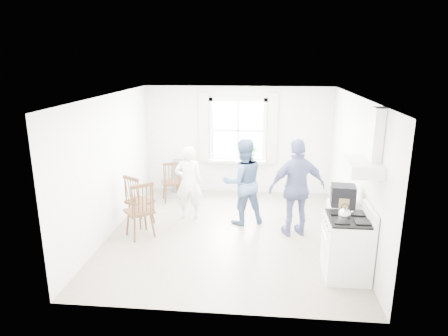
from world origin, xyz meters
TOP-DOWN VIEW (x-y plane):
  - room_shell at (0.00, 0.00)m, footprint 4.62×5.12m
  - window_assembly at (0.00, 2.45)m, footprint 1.88×0.24m
  - range_hood at (2.07, -1.35)m, footprint 0.45×0.76m
  - shelf_unit at (-1.40, 2.33)m, footprint 0.40×0.30m
  - gas_stove at (1.91, -1.35)m, footprint 0.68×0.76m
  - kettle at (1.81, -1.44)m, footprint 0.18×0.18m
  - low_cabinet at (1.98, -0.65)m, footprint 0.50×0.55m
  - stereo_stack at (1.93, -0.68)m, footprint 0.41×0.38m
  - cardboard_box at (1.97, -0.77)m, footprint 0.27×0.19m
  - windsor_chair_a at (-1.46, 1.58)m, footprint 0.53×0.52m
  - windsor_chair_b at (-1.87, 0.16)m, footprint 0.60×0.60m
  - windsor_chair_c at (-1.58, -0.38)m, footprint 0.64×0.64m
  - person_left at (-0.90, 0.68)m, footprint 0.65×0.65m
  - person_mid at (0.23, 0.53)m, footprint 1.09×1.09m
  - person_right at (1.25, 0.07)m, footprint 1.34×1.34m
  - potted_plant at (0.38, 2.36)m, footprint 0.20×0.20m

SIDE VIEW (x-z plane):
  - shelf_unit at x=-1.40m, z-range 0.00..0.80m
  - low_cabinet at x=1.98m, z-range 0.00..0.90m
  - gas_stove at x=1.91m, z-range -0.08..1.04m
  - windsor_chair_a at x=-1.46m, z-range 0.11..1.08m
  - windsor_chair_b at x=-1.87m, z-range 0.12..1.16m
  - windsor_chair_c at x=-1.58m, z-range 0.12..1.21m
  - person_left at x=-0.90m, z-range 0.00..1.54m
  - person_mid at x=0.23m, z-range 0.00..1.73m
  - person_right at x=1.25m, z-range 0.00..1.85m
  - cardboard_box at x=1.97m, z-range 0.90..1.07m
  - potted_plant at x=0.38m, z-range 0.85..1.17m
  - kettle at x=1.81m, z-range 0.91..1.17m
  - stereo_stack at x=1.93m, z-range 0.90..1.24m
  - room_shell at x=0.00m, z-range -0.02..2.62m
  - window_assembly at x=0.00m, z-range 0.61..2.31m
  - range_hood at x=2.07m, z-range 1.43..2.37m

